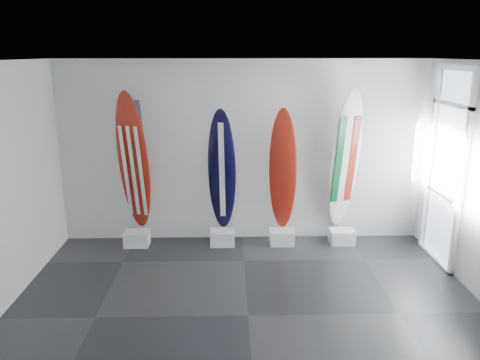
{
  "coord_description": "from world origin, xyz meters",
  "views": [
    {
      "loc": [
        -0.22,
        -5.01,
        3.09
      ],
      "look_at": [
        -0.07,
        1.4,
        1.33
      ],
      "focal_mm": 34.78,
      "sensor_mm": 36.0,
      "label": 1
    }
  ],
  "objects_px": {
    "surfboard_usa": "(133,162)",
    "surfboard_navy": "(222,171)",
    "surfboard_swiss": "(283,170)",
    "surfboard_italy": "(345,160)"
  },
  "relations": [
    {
      "from": "surfboard_navy",
      "to": "surfboard_italy",
      "type": "bearing_deg",
      "value": 10.62
    },
    {
      "from": "surfboard_swiss",
      "to": "surfboard_navy",
      "type": "bearing_deg",
      "value": -161.65
    },
    {
      "from": "surfboard_navy",
      "to": "surfboard_swiss",
      "type": "bearing_deg",
      "value": 10.62
    },
    {
      "from": "surfboard_navy",
      "to": "surfboard_italy",
      "type": "distance_m",
      "value": 2.0
    },
    {
      "from": "surfboard_navy",
      "to": "surfboard_swiss",
      "type": "relative_size",
      "value": 1.0
    },
    {
      "from": "surfboard_italy",
      "to": "surfboard_usa",
      "type": "bearing_deg",
      "value": 161.61
    },
    {
      "from": "surfboard_usa",
      "to": "surfboard_navy",
      "type": "height_order",
      "value": "surfboard_usa"
    },
    {
      "from": "surfboard_navy",
      "to": "surfboard_italy",
      "type": "relative_size",
      "value": 0.86
    },
    {
      "from": "surfboard_navy",
      "to": "surfboard_italy",
      "type": "height_order",
      "value": "surfboard_italy"
    },
    {
      "from": "surfboard_swiss",
      "to": "surfboard_italy",
      "type": "distance_m",
      "value": 1.02
    }
  ]
}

